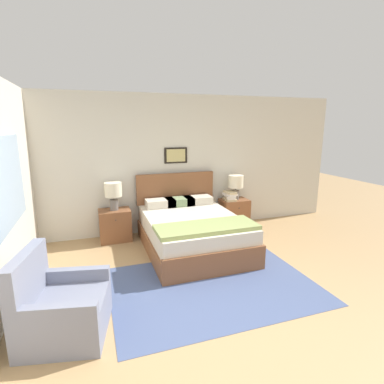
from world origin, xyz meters
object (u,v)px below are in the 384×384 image
nightstand_near_window (115,225)px  table_lamp_by_door (236,183)px  bed (192,230)px  table_lamp_near_window (113,192)px  nightstand_by_door (234,213)px  armchair (60,308)px

nightstand_near_window → table_lamp_by_door: (2.38, 0.00, 0.61)m
bed → nightstand_near_window: bed is taller
bed → table_lamp_near_window: size_ratio=4.13×
nightstand_by_door → table_lamp_by_door: 0.61m
nightstand_near_window → table_lamp_near_window: table_lamp_near_window is taller
nightstand_by_door → table_lamp_near_window: 2.44m
nightstand_by_door → bed: bearing=-146.0°
nightstand_near_window → nightstand_by_door: bearing=0.0°
nightstand_near_window → nightstand_by_door: 2.36m
nightstand_near_window → table_lamp_near_window: size_ratio=1.14×
nightstand_near_window → table_lamp_by_door: 2.46m
bed → table_lamp_by_door: 1.55m
nightstand_by_door → armchair: bearing=-142.3°
bed → table_lamp_by_door: bearing=33.7°
bed → nightstand_by_door: bearing=34.0°
nightstand_by_door → table_lamp_by_door: table_lamp_by_door is taller
bed → armchair: bearing=-140.1°
table_lamp_near_window → nightstand_by_door: bearing=-0.1°
bed → table_lamp_near_window: bearing=145.9°
bed → nightstand_near_window: bearing=146.0°
table_lamp_near_window → table_lamp_by_door: bearing=0.0°
table_lamp_by_door → armchair: bearing=-142.4°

